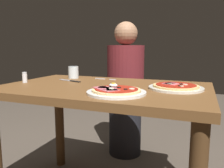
# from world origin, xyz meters

# --- Properties ---
(dining_table) EXTENTS (1.18, 0.75, 0.74)m
(dining_table) POSITION_xyz_m (0.00, 0.00, 0.62)
(dining_table) COLOR brown
(dining_table) RESTS_ON ground
(pizza_foreground) EXTENTS (0.29, 0.29, 0.05)m
(pizza_foreground) POSITION_xyz_m (0.15, -0.19, 0.75)
(pizza_foreground) COLOR white
(pizza_foreground) RESTS_ON dining_table
(pizza_across_left) EXTENTS (0.29, 0.29, 0.03)m
(pizza_across_left) POSITION_xyz_m (0.40, 0.05, 0.75)
(pizza_across_left) COLOR silver
(pizza_across_left) RESTS_ON dining_table
(water_glass_near) EXTENTS (0.07, 0.07, 0.09)m
(water_glass_near) POSITION_xyz_m (-0.34, 0.24, 0.78)
(water_glass_near) COLOR silver
(water_glass_near) RESTS_ON dining_table
(fork) EXTENTS (0.16, 0.03, 0.00)m
(fork) POSITION_xyz_m (-0.11, 0.26, 0.74)
(fork) COLOR silver
(fork) RESTS_ON dining_table
(knife) EXTENTS (0.19, 0.08, 0.01)m
(knife) POSITION_xyz_m (-0.27, 0.10, 0.74)
(knife) COLOR silver
(knife) RESTS_ON dining_table
(salt_shaker) EXTENTS (0.03, 0.03, 0.07)m
(salt_shaker) POSITION_xyz_m (-0.52, -0.06, 0.77)
(salt_shaker) COLOR white
(salt_shaker) RESTS_ON dining_table
(diner_person) EXTENTS (0.32, 0.32, 1.18)m
(diner_person) POSITION_xyz_m (-0.10, 0.71, 0.56)
(diner_person) COLOR black
(diner_person) RESTS_ON ground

